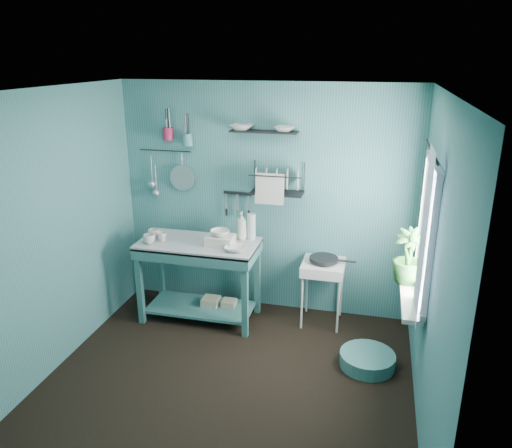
% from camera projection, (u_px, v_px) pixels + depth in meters
% --- Properties ---
extents(floor, '(3.20, 3.20, 0.00)m').
position_uv_depth(floor, '(228.00, 381.00, 4.43)').
color(floor, black).
rests_on(floor, ground).
extents(ceiling, '(3.20, 3.20, 0.00)m').
position_uv_depth(ceiling, '(221.00, 91.00, 3.62)').
color(ceiling, silver).
rests_on(ceiling, ground).
extents(wall_back, '(3.20, 0.00, 3.20)m').
position_uv_depth(wall_back, '(266.00, 200.00, 5.40)').
color(wall_back, '#376F71').
rests_on(wall_back, ground).
extents(wall_front, '(3.20, 0.00, 3.20)m').
position_uv_depth(wall_front, '(141.00, 353.00, 2.65)').
color(wall_front, '#376F71').
rests_on(wall_front, ground).
extents(wall_left, '(0.00, 3.00, 3.00)m').
position_uv_depth(wall_left, '(51.00, 234.00, 4.39)').
color(wall_left, '#376F71').
rests_on(wall_left, ground).
extents(wall_right, '(0.00, 3.00, 3.00)m').
position_uv_depth(wall_right, '(433.00, 270.00, 3.66)').
color(wall_right, '#376F71').
rests_on(wall_right, ground).
extents(work_counter, '(1.31, 0.76, 0.89)m').
position_uv_depth(work_counter, '(200.00, 280.00, 5.37)').
color(work_counter, '#306563').
rests_on(work_counter, floor).
extents(mug_left, '(0.12, 0.12, 0.10)m').
position_uv_depth(mug_left, '(149.00, 239.00, 5.17)').
color(mug_left, beige).
rests_on(mug_left, work_counter).
extents(mug_mid, '(0.14, 0.14, 0.09)m').
position_uv_depth(mug_mid, '(162.00, 237.00, 5.24)').
color(mug_mid, beige).
rests_on(mug_mid, work_counter).
extents(mug_right, '(0.17, 0.17, 0.10)m').
position_uv_depth(mug_right, '(154.00, 234.00, 5.32)').
color(mug_right, beige).
rests_on(mug_right, work_counter).
extents(wash_tub, '(0.28, 0.22, 0.10)m').
position_uv_depth(wash_tub, '(220.00, 240.00, 5.14)').
color(wash_tub, beige).
rests_on(wash_tub, work_counter).
extents(tub_bowl, '(0.19, 0.19, 0.06)m').
position_uv_depth(tub_bowl, '(220.00, 233.00, 5.11)').
color(tub_bowl, beige).
rests_on(tub_bowl, wash_tub).
extents(soap_bottle, '(0.11, 0.12, 0.30)m').
position_uv_depth(soap_bottle, '(242.00, 226.00, 5.27)').
color(soap_bottle, beige).
rests_on(soap_bottle, work_counter).
extents(water_bottle, '(0.09, 0.09, 0.28)m').
position_uv_depth(water_bottle, '(251.00, 227.00, 5.27)').
color(water_bottle, silver).
rests_on(water_bottle, work_counter).
extents(counter_bowl, '(0.22, 0.22, 0.05)m').
position_uv_depth(counter_bowl, '(235.00, 249.00, 4.98)').
color(counter_bowl, beige).
rests_on(counter_bowl, work_counter).
extents(hotplate_stand, '(0.50, 0.50, 0.70)m').
position_uv_depth(hotplate_stand, '(322.00, 292.00, 5.31)').
color(hotplate_stand, silver).
rests_on(hotplate_stand, floor).
extents(frying_pan, '(0.30, 0.30, 0.03)m').
position_uv_depth(frying_pan, '(324.00, 259.00, 5.18)').
color(frying_pan, black).
rests_on(frying_pan, hotplate_stand).
extents(knife_strip, '(0.32, 0.04, 0.03)m').
position_uv_depth(knife_strip, '(238.00, 193.00, 5.42)').
color(knife_strip, black).
rests_on(knife_strip, wall_back).
extents(dish_rack, '(0.57, 0.29, 0.32)m').
position_uv_depth(dish_rack, '(277.00, 179.00, 5.16)').
color(dish_rack, black).
rests_on(dish_rack, wall_back).
extents(upper_shelf, '(0.70, 0.18, 0.01)m').
position_uv_depth(upper_shelf, '(264.00, 132.00, 5.07)').
color(upper_shelf, black).
rests_on(upper_shelf, wall_back).
extents(shelf_bowl_left, '(0.26, 0.26, 0.06)m').
position_uv_depth(shelf_bowl_left, '(242.00, 129.00, 5.11)').
color(shelf_bowl_left, beige).
rests_on(shelf_bowl_left, upper_shelf).
extents(shelf_bowl_right, '(0.23, 0.23, 0.05)m').
position_uv_depth(shelf_bowl_right, '(285.00, 124.00, 4.99)').
color(shelf_bowl_right, beige).
rests_on(shelf_bowl_right, upper_shelf).
extents(utensil_cup_magenta, '(0.11, 0.11, 0.13)m').
position_uv_depth(utensil_cup_magenta, '(168.00, 134.00, 5.35)').
color(utensil_cup_magenta, '#A41E44').
rests_on(utensil_cup_magenta, wall_back).
extents(utensil_cup_teal, '(0.11, 0.11, 0.13)m').
position_uv_depth(utensil_cup_teal, '(187.00, 140.00, 5.31)').
color(utensil_cup_teal, teal).
rests_on(utensil_cup_teal, wall_back).
extents(colander, '(0.28, 0.03, 0.28)m').
position_uv_depth(colander, '(182.00, 178.00, 5.50)').
color(colander, '#ABADB3').
rests_on(colander, wall_back).
extents(ladle_outer, '(0.01, 0.01, 0.30)m').
position_uv_depth(ladle_outer, '(152.00, 169.00, 5.57)').
color(ladle_outer, '#ABADB3').
rests_on(ladle_outer, wall_back).
extents(ladle_inner, '(0.01, 0.01, 0.30)m').
position_uv_depth(ladle_inner, '(156.00, 178.00, 5.59)').
color(ladle_inner, '#ABADB3').
rests_on(ladle_inner, wall_back).
extents(hook_rail, '(0.60, 0.01, 0.01)m').
position_uv_depth(hook_rail, '(165.00, 151.00, 5.47)').
color(hook_rail, black).
rests_on(hook_rail, wall_back).
extents(window_glass, '(0.00, 1.10, 1.10)m').
position_uv_depth(window_glass, '(428.00, 231.00, 4.03)').
color(window_glass, white).
rests_on(window_glass, wall_right).
extents(windowsill, '(0.16, 0.95, 0.04)m').
position_uv_depth(windowsill, '(410.00, 295.00, 4.24)').
color(windowsill, silver).
rests_on(windowsill, wall_right).
extents(curtain, '(0.00, 1.35, 1.35)m').
position_uv_depth(curtain, '(423.00, 237.00, 3.75)').
color(curtain, white).
rests_on(curtain, wall_right).
extents(curtain_rod, '(0.02, 1.05, 0.02)m').
position_uv_depth(curtain_rod, '(432.00, 151.00, 3.83)').
color(curtain_rod, black).
rests_on(curtain_rod, wall_right).
extents(potted_plant, '(0.28, 0.28, 0.49)m').
position_uv_depth(potted_plant, '(408.00, 256.00, 4.36)').
color(potted_plant, '#255D25').
rests_on(potted_plant, windowsill).
extents(storage_tin_large, '(0.18, 0.18, 0.22)m').
position_uv_depth(storage_tin_large, '(211.00, 307.00, 5.50)').
color(storage_tin_large, gray).
rests_on(storage_tin_large, floor).
extents(storage_tin_small, '(0.15, 0.15, 0.20)m').
position_uv_depth(storage_tin_small, '(229.00, 308.00, 5.49)').
color(storage_tin_small, gray).
rests_on(storage_tin_small, floor).
extents(floor_basin, '(0.51, 0.51, 0.13)m').
position_uv_depth(floor_basin, '(367.00, 360.00, 4.63)').
color(floor_basin, '#3E7B78').
rests_on(floor_basin, floor).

